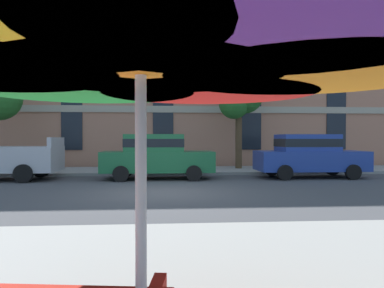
{
  "coord_description": "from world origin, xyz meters",
  "views": [
    {
      "loc": [
        0.08,
        -10.9,
        1.62
      ],
      "look_at": [
        1.14,
        3.2,
        1.4
      ],
      "focal_mm": 34.16,
      "sensor_mm": 36.0,
      "label": 1
    }
  ],
  "objects_px": {
    "sedan_blue": "(309,155)",
    "street_tree_middle": "(241,99)",
    "sedan_green": "(157,155)",
    "patio_umbrella": "(141,39)"
  },
  "relations": [
    {
      "from": "sedan_green",
      "to": "street_tree_middle",
      "type": "xyz_separation_m",
      "value": [
        4.14,
        3.45,
        2.64
      ]
    },
    {
      "from": "street_tree_middle",
      "to": "sedan_green",
      "type": "bearing_deg",
      "value": -140.17
    },
    {
      "from": "sedan_green",
      "to": "patio_umbrella",
      "type": "bearing_deg",
      "value": -89.12
    },
    {
      "from": "sedan_blue",
      "to": "street_tree_middle",
      "type": "xyz_separation_m",
      "value": [
        -2.11,
        3.45,
        2.64
      ]
    },
    {
      "from": "patio_umbrella",
      "to": "street_tree_middle",
      "type": "bearing_deg",
      "value": 76.29
    },
    {
      "from": "sedan_green",
      "to": "street_tree_middle",
      "type": "height_order",
      "value": "street_tree_middle"
    },
    {
      "from": "sedan_green",
      "to": "patio_umbrella",
      "type": "relative_size",
      "value": 1.31
    },
    {
      "from": "street_tree_middle",
      "to": "sedan_blue",
      "type": "bearing_deg",
      "value": -58.51
    },
    {
      "from": "sedan_green",
      "to": "sedan_blue",
      "type": "height_order",
      "value": "same"
    },
    {
      "from": "sedan_green",
      "to": "street_tree_middle",
      "type": "relative_size",
      "value": 0.92
    }
  ]
}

